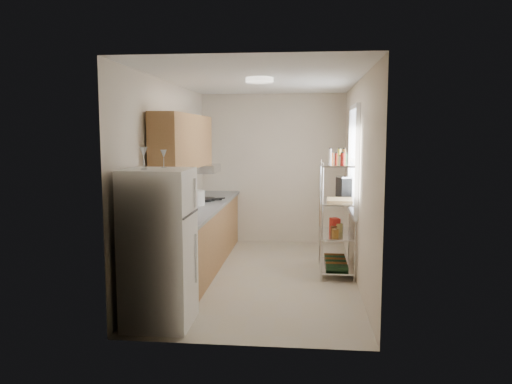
# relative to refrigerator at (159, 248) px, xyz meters

# --- Properties ---
(room) EXTENTS (2.52, 4.42, 2.62)m
(room) POSITION_rel_refrigerator_xyz_m (0.87, 1.76, 0.51)
(room) COLOR #B2A590
(room) RESTS_ON ground
(counter_run) EXTENTS (0.63, 3.51, 0.90)m
(counter_run) POSITION_rel_refrigerator_xyz_m (-0.05, 2.20, -0.33)
(counter_run) COLOR #A57446
(counter_run) RESTS_ON ground
(upper_cabinets) EXTENTS (0.33, 2.20, 0.72)m
(upper_cabinets) POSITION_rel_refrigerator_xyz_m (-0.18, 1.86, 1.02)
(upper_cabinets) COLOR #A57446
(upper_cabinets) RESTS_ON room
(range_hood) EXTENTS (0.50, 0.60, 0.12)m
(range_hood) POSITION_rel_refrigerator_xyz_m (-0.13, 2.66, 0.60)
(range_hood) COLOR #B7BABC
(range_hood) RESTS_ON room
(window) EXTENTS (0.06, 1.00, 1.46)m
(window) POSITION_rel_refrigerator_xyz_m (2.10, 2.11, 0.76)
(window) COLOR white
(window) RESTS_ON room
(bakers_rack) EXTENTS (0.45, 0.90, 1.73)m
(bakers_rack) POSITION_rel_refrigerator_xyz_m (1.88, 2.05, 0.32)
(bakers_rack) COLOR silver
(bakers_rack) RESTS_ON ground
(ceiling_dome) EXTENTS (0.34, 0.34, 0.05)m
(ceiling_dome) POSITION_rel_refrigerator_xyz_m (0.87, 1.46, 1.78)
(ceiling_dome) COLOR white
(ceiling_dome) RESTS_ON room
(refrigerator) EXTENTS (0.65, 0.65, 1.57)m
(refrigerator) POSITION_rel_refrigerator_xyz_m (0.00, 0.00, 0.00)
(refrigerator) COLOR white
(refrigerator) RESTS_ON ground
(wine_glass_a) EXTENTS (0.08, 0.08, 0.22)m
(wine_glass_a) POSITION_rel_refrigerator_xyz_m (-0.10, -0.09, 0.90)
(wine_glass_a) COLOR silver
(wine_glass_a) RESTS_ON refrigerator
(wine_glass_b) EXTENTS (0.07, 0.07, 0.18)m
(wine_glass_b) POSITION_rel_refrigerator_xyz_m (0.02, 0.17, 0.88)
(wine_glass_b) COLOR silver
(wine_glass_b) RESTS_ON refrigerator
(rice_cooker) EXTENTS (0.26, 0.26, 0.21)m
(rice_cooker) POSITION_rel_refrigerator_xyz_m (-0.11, 2.17, 0.22)
(rice_cooker) COLOR white
(rice_cooker) RESTS_ON counter_run
(frying_pan_large) EXTENTS (0.28, 0.28, 0.04)m
(frying_pan_large) POSITION_rel_refrigerator_xyz_m (-0.08, 2.57, 0.13)
(frying_pan_large) COLOR black
(frying_pan_large) RESTS_ON counter_run
(frying_pan_small) EXTENTS (0.31, 0.31, 0.05)m
(frying_pan_small) POSITION_rel_refrigerator_xyz_m (-0.03, 2.66, 0.14)
(frying_pan_small) COLOR black
(frying_pan_small) RESTS_ON counter_run
(cutting_board) EXTENTS (0.36, 0.45, 0.03)m
(cutting_board) POSITION_rel_refrigerator_xyz_m (1.91, 1.99, 0.24)
(cutting_board) COLOR tan
(cutting_board) RESTS_ON bakers_rack
(espresso_machine) EXTENTS (0.24, 0.30, 0.31)m
(espresso_machine) POSITION_rel_refrigerator_xyz_m (2.00, 2.37, 0.38)
(espresso_machine) COLOR black
(espresso_machine) RESTS_ON bakers_rack
(storage_bag) EXTENTS (0.15, 0.18, 0.17)m
(storage_bag) POSITION_rel_refrigerator_xyz_m (1.86, 2.23, -0.14)
(storage_bag) COLOR #B32216
(storage_bag) RESTS_ON bakers_rack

